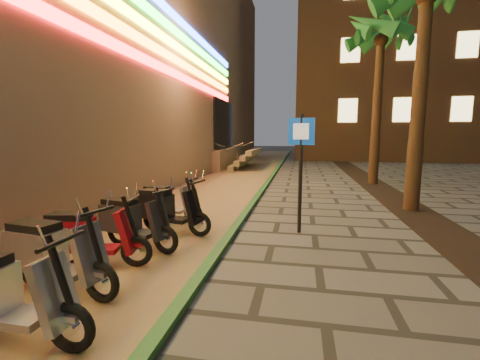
% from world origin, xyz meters
% --- Properties ---
extents(parking_strip, '(3.40, 60.00, 0.01)m').
position_xyz_m(parking_strip, '(-2.60, 10.00, 0.01)').
color(parking_strip, '#8C7251').
rests_on(parking_strip, ground).
extents(green_curb, '(0.18, 60.00, 0.10)m').
position_xyz_m(green_curb, '(-0.90, 10.00, 0.05)').
color(green_curb, '#246129').
rests_on(green_curb, ground).
extents(planting_strip, '(1.20, 40.00, 0.02)m').
position_xyz_m(planting_strip, '(3.60, 5.00, 0.01)').
color(planting_strip, black).
rests_on(planting_strip, ground).
extents(apartment_block, '(18.00, 16.06, 25.00)m').
position_xyz_m(apartment_block, '(9.00, 32.00, 12.50)').
color(apartment_block, brown).
rests_on(apartment_block, ground).
extents(palm_d, '(2.97, 3.02, 7.16)m').
position_xyz_m(palm_d, '(3.60, 12.00, 5.94)').
color(palm_d, '#472D19').
rests_on(palm_d, ground).
extents(pedestrian_sign, '(0.55, 0.16, 2.54)m').
position_xyz_m(pedestrian_sign, '(0.50, 4.30, 1.64)').
color(pedestrian_sign, black).
rests_on(pedestrian_sign, ground).
extents(scooter_5, '(1.75, 0.73, 1.23)m').
position_xyz_m(scooter_5, '(-2.74, 0.96, 0.53)').
color(scooter_5, black).
rests_on(scooter_5, ground).
extents(scooter_6, '(1.66, 0.74, 1.16)m').
position_xyz_m(scooter_6, '(-2.81, 1.78, 0.51)').
color(scooter_6, black).
rests_on(scooter_6, ground).
extents(scooter_7, '(1.68, 0.82, 1.19)m').
position_xyz_m(scooter_7, '(-2.59, 2.75, 0.52)').
color(scooter_7, black).
rests_on(scooter_7, ground).
extents(scooter_8, '(1.72, 0.74, 1.20)m').
position_xyz_m(scooter_8, '(-2.33, 3.77, 0.52)').
color(scooter_8, black).
rests_on(scooter_8, ground).
extents(scooter_9, '(1.59, 0.67, 1.12)m').
position_xyz_m(scooter_9, '(-2.71, 4.62, 0.49)').
color(scooter_9, black).
rests_on(scooter_9, ground).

